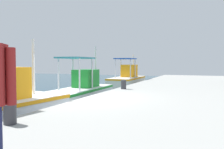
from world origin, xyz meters
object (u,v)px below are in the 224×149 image
fishing_boat_fourth (127,80)px  mooring_bollard_second (124,85)px  mooring_bollard_nearest (10,114)px  fishing_boat_third (81,90)px

fishing_boat_fourth → mooring_bollard_second: (-8.02, -2.47, 0.35)m
mooring_bollard_nearest → mooring_bollard_second: (7.32, -0.00, 0.01)m
fishing_boat_fourth → mooring_bollard_second: 8.40m
fishing_boat_fourth → mooring_bollard_second: size_ratio=11.29×
mooring_bollard_nearest → mooring_bollard_second: 7.32m
fishing_boat_third → mooring_bollard_nearest: (-7.75, -2.66, 0.43)m
mooring_bollard_nearest → mooring_bollard_second: size_ratio=0.95×
fishing_boat_third → mooring_bollard_nearest: size_ratio=13.01×
mooring_bollard_second → fishing_boat_fourth: bearing=17.1°
fishing_boat_fourth → mooring_bollard_nearest: fishing_boat_fourth is taller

